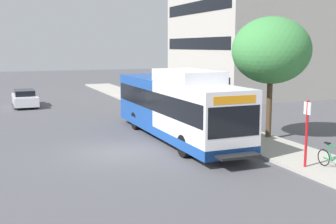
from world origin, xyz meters
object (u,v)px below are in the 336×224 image
object	(u,v)px
street_tree_near_stop	(271,51)
parked_car_far_lane	(25,98)
bus_stop_sign_pole	(307,129)
transit_bus	(176,107)
bicycle_parked	(334,159)

from	to	relation	value
street_tree_near_stop	parked_car_far_lane	size ratio (longest dim) A/B	1.36
bus_stop_sign_pole	transit_bus	bearing A→B (deg)	108.50
transit_bus	bicycle_parked	world-z (taller)	transit_bus
transit_bus	parked_car_far_lane	xyz separation A→B (m)	(-6.40, 15.66, -1.04)
bicycle_parked	street_tree_near_stop	xyz separation A→B (m)	(1.22, 5.90, 4.00)
bus_stop_sign_pole	street_tree_near_stop	xyz separation A→B (m)	(2.00, 5.19, 2.92)
street_tree_near_stop	bicycle_parked	bearing A→B (deg)	-101.70
transit_bus	parked_car_far_lane	bearing A→B (deg)	112.22
bicycle_parked	parked_car_far_lane	size ratio (longest dim) A/B	0.39
transit_bus	street_tree_near_stop	world-z (taller)	street_tree_near_stop
street_tree_near_stop	parked_car_far_lane	xyz separation A→B (m)	(-10.77, 17.58, -3.90)
street_tree_near_stop	parked_car_far_lane	distance (m)	20.98
parked_car_far_lane	bicycle_parked	bearing A→B (deg)	-67.86
transit_bus	parked_car_far_lane	distance (m)	16.95
bus_stop_sign_pole	bicycle_parked	xyz separation A→B (m)	(0.78, -0.71, -1.09)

